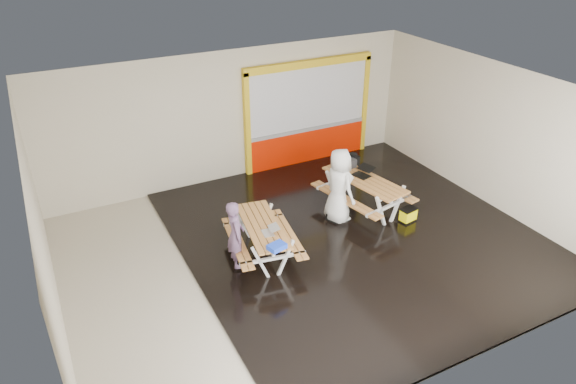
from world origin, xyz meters
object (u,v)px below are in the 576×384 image
fluke_bag (408,215)px  laptop_right (363,173)px  picnic_table_right (364,187)px  picnic_table_left (263,232)px  person_right (339,186)px  laptop_left (270,231)px  blue_pouch (277,247)px  dark_case (336,216)px  person_left (236,234)px  toolbox (347,164)px  backpack (353,163)px

fluke_bag → laptop_right: bearing=115.2°
picnic_table_right → fluke_bag: size_ratio=5.69×
picnic_table_left → person_right: person_right is taller
laptop_left → picnic_table_right: bearing=18.4°
picnic_table_left → blue_pouch: blue_pouch is taller
blue_pouch → dark_case: (2.28, 1.45, -0.72)m
blue_pouch → person_left: bearing=124.0°
person_right → fluke_bag: 1.79m
laptop_left → picnic_table_left: bearing=91.5°
dark_case → person_right: bearing=4.2°
person_left → picnic_table_right: bearing=-65.6°
picnic_table_left → blue_pouch: (-0.12, -0.91, 0.24)m
person_right → toolbox: (0.72, 0.80, 0.06)m
picnic_table_left → person_left: (-0.65, -0.12, 0.22)m
laptop_left → laptop_right: 3.27m
person_right → toolbox: bearing=-48.5°
person_left → laptop_left: size_ratio=3.97×
toolbox → laptop_left: bearing=-149.9°
blue_pouch → dark_case: 2.79m
person_right → backpack: size_ratio=3.56×
picnic_table_right → laptop_left: size_ratio=6.65×
picnic_table_right → laptop_right: size_ratio=4.41×
toolbox → dark_case: 1.40m
person_left → person_right: size_ratio=0.80×
picnic_table_right → dark_case: size_ratio=5.93×
picnic_table_left → fluke_bag: 3.64m
person_left → blue_pouch: 0.95m
blue_pouch → picnic_table_left: bearing=82.8°
person_right → blue_pouch: person_right is taller
blue_pouch → fluke_bag: bearing=9.0°
backpack → laptop_right: bearing=-107.3°
picnic_table_right → backpack: backpack is taller
person_left → blue_pouch: person_left is taller
dark_case → person_left: bearing=-166.7°
picnic_table_left → person_right: (2.20, 0.55, 0.31)m
person_right → person_left: bearing=96.4°
backpack → fluke_bag: size_ratio=1.19×
person_left → laptop_right: size_ratio=2.63×
picnic_table_right → fluke_bag: bearing=-56.9°
picnic_table_left → blue_pouch: size_ratio=6.42×
laptop_left → toolbox: bearing=30.1°
dark_case → fluke_bag: size_ratio=0.96×
laptop_right → blue_pouch: (-3.18, -1.75, -0.09)m
person_left → fluke_bag: (4.26, -0.20, -0.62)m
picnic_table_left → dark_case: 2.28m
blue_pouch → backpack: (3.43, 2.56, -0.05)m
toolbox → dark_case: (-0.76, -0.81, -0.85)m
picnic_table_right → laptop_right: laptop_right is taller
toolbox → dark_case: toolbox is taller
fluke_bag → picnic_table_right: bearing=123.1°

